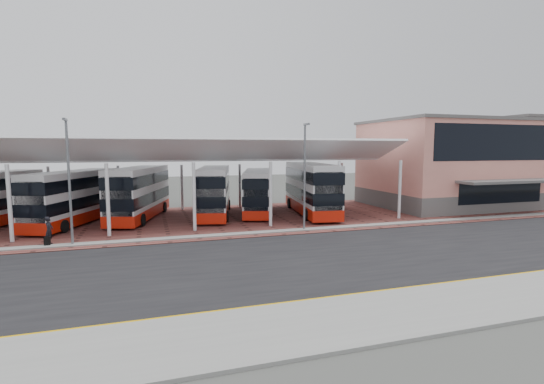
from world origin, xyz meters
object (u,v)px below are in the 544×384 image
object	(u,v)px
bus_4	(257,192)
pedestrian	(49,230)
bus_3	(214,192)
bus_1	(74,198)
bus_2	(139,193)
terminal	(456,163)
bus_5	(311,189)

from	to	relation	value
bus_4	pedestrian	distance (m)	17.98
bus_4	pedestrian	world-z (taller)	bus_4
bus_3	bus_4	distance (m)	4.13
bus_1	bus_3	xyz separation A→B (m)	(11.65, 0.72, 0.05)
bus_1	bus_2	distance (m)	5.22
terminal	bus_4	distance (m)	22.51
terminal	bus_5	size ratio (longest dim) A/B	1.55
bus_3	bus_5	bearing A→B (deg)	2.06
bus_1	bus_4	bearing A→B (deg)	24.67
bus_2	bus_5	world-z (taller)	bus_5
pedestrian	bus_5	bearing A→B (deg)	-63.34
pedestrian	bus_4	bearing A→B (deg)	-53.68
bus_2	pedestrian	distance (m)	10.00
bus_3	bus_4	size ratio (longest dim) A/B	1.09
terminal	bus_2	world-z (taller)	terminal
terminal	bus_3	bearing A→B (deg)	178.02
bus_4	pedestrian	xyz separation A→B (m)	(-16.11, -7.91, -1.14)
bus_4	bus_1	bearing A→B (deg)	-160.45
pedestrian	terminal	bearing A→B (deg)	-69.57
bus_1	bus_5	bearing A→B (deg)	19.25
bus_3	pedestrian	bearing A→B (deg)	-133.88
bus_2	bus_4	world-z (taller)	bus_2
bus_4	bus_5	size ratio (longest dim) A/B	0.86
bus_5	pedestrian	distance (m)	21.86
bus_2	bus_4	bearing A→B (deg)	14.13
bus_1	bus_3	world-z (taller)	bus_3
terminal	bus_3	xyz separation A→B (m)	(-26.46, 0.92, -2.38)
terminal	bus_4	xyz separation A→B (m)	(-22.34, 0.94, -2.55)
terminal	bus_4	bearing A→B (deg)	177.58
terminal	bus_2	distance (m)	33.13
bus_4	bus_3	bearing A→B (deg)	-162.78
bus_5	terminal	bearing A→B (deg)	11.15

